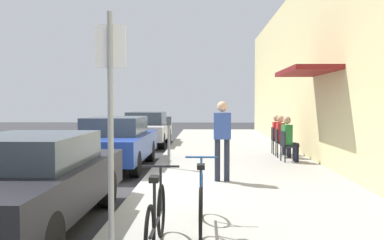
% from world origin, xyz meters
% --- Properties ---
extents(ground_plane, '(60.00, 60.00, 0.00)m').
position_xyz_m(ground_plane, '(0.00, 0.00, 0.00)').
color(ground_plane, '#2D2D30').
extents(sidewalk_slab, '(4.50, 32.00, 0.12)m').
position_xyz_m(sidewalk_slab, '(2.25, 2.00, 0.06)').
color(sidewalk_slab, '#9E9B93').
rests_on(sidewalk_slab, ground_plane).
extents(building_facade, '(1.40, 32.00, 5.78)m').
position_xyz_m(building_facade, '(4.65, 2.00, 2.89)').
color(building_facade, beige).
rests_on(building_facade, ground_plane).
extents(parked_car_0, '(1.80, 4.40, 1.33)m').
position_xyz_m(parked_car_0, '(-1.10, -2.78, 0.70)').
color(parked_car_0, black).
rests_on(parked_car_0, ground_plane).
extents(parked_car_1, '(1.80, 4.40, 1.40)m').
position_xyz_m(parked_car_1, '(-1.10, 2.87, 0.73)').
color(parked_car_1, navy).
rests_on(parked_car_1, ground_plane).
extents(parked_car_2, '(1.80, 4.40, 1.41)m').
position_xyz_m(parked_car_2, '(-1.10, 9.02, 0.73)').
color(parked_car_2, '#B7B7BC').
rests_on(parked_car_2, ground_plane).
extents(parking_meter, '(0.12, 0.10, 1.32)m').
position_xyz_m(parking_meter, '(0.45, 2.15, 0.89)').
color(parking_meter, slate).
rests_on(parking_meter, sidewalk_slab).
extents(street_sign, '(0.32, 0.06, 2.60)m').
position_xyz_m(street_sign, '(0.40, -4.19, 1.64)').
color(street_sign, gray).
rests_on(street_sign, sidewalk_slab).
extents(bicycle_0, '(0.46, 1.71, 0.90)m').
position_xyz_m(bicycle_0, '(1.32, -3.00, 0.48)').
color(bicycle_0, black).
rests_on(bicycle_0, sidewalk_slab).
extents(bicycle_1, '(0.46, 1.71, 0.90)m').
position_xyz_m(bicycle_1, '(0.83, -3.89, 0.48)').
color(bicycle_1, black).
rests_on(bicycle_1, sidewalk_slab).
extents(cafe_chair_0, '(0.49, 0.49, 0.87)m').
position_xyz_m(cafe_chair_0, '(3.70, 3.44, 0.62)').
color(cafe_chair_0, black).
rests_on(cafe_chair_0, sidewalk_slab).
extents(seated_patron_0, '(0.46, 0.40, 1.29)m').
position_xyz_m(seated_patron_0, '(3.76, 3.44, 0.82)').
color(seated_patron_0, '#232838').
rests_on(seated_patron_0, sidewalk_slab).
extents(cafe_chair_1, '(0.45, 0.45, 0.87)m').
position_xyz_m(cafe_chair_1, '(3.70, 4.43, 0.62)').
color(cafe_chair_1, black).
rests_on(cafe_chair_1, sidewalk_slab).
extents(seated_patron_1, '(0.43, 0.37, 1.29)m').
position_xyz_m(seated_patron_1, '(3.76, 4.43, 0.82)').
color(seated_patron_1, '#232838').
rests_on(seated_patron_1, sidewalk_slab).
extents(cafe_chair_2, '(0.45, 0.45, 0.87)m').
position_xyz_m(cafe_chair_2, '(3.70, 5.20, 0.62)').
color(cafe_chair_2, black).
rests_on(cafe_chair_2, sidewalk_slab).
extents(seated_patron_2, '(0.43, 0.36, 1.29)m').
position_xyz_m(seated_patron_2, '(3.76, 5.19, 0.82)').
color(seated_patron_2, '#232838').
rests_on(seated_patron_2, sidewalk_slab).
extents(pedestrian_standing, '(0.36, 0.22, 1.70)m').
position_xyz_m(pedestrian_standing, '(1.74, 0.38, 1.12)').
color(pedestrian_standing, '#232838').
rests_on(pedestrian_standing, sidewalk_slab).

